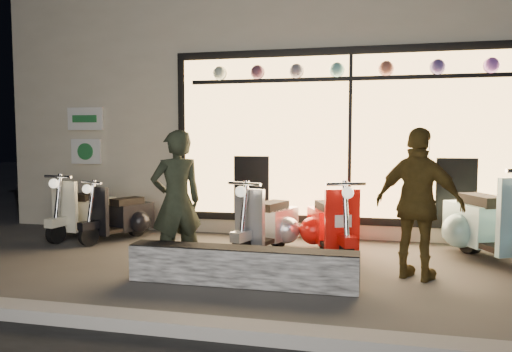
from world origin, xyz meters
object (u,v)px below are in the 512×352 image
(scooter_red, at_px, (330,225))
(woman, at_px, (419,204))
(graffiti_barrier, at_px, (242,266))
(man, at_px, (177,201))
(scooter_silver, at_px, (270,223))

(scooter_red, height_order, woman, woman)
(graffiti_barrier, xyz_separation_m, woman, (1.81, 0.65, 0.63))
(graffiti_barrier, distance_m, man, 1.11)
(graffiti_barrier, xyz_separation_m, scooter_silver, (-0.03, 1.63, 0.18))
(scooter_silver, relative_size, man, 0.80)
(scooter_red, distance_m, man, 2.14)
(scooter_silver, height_order, man, man)
(man, distance_m, woman, 2.69)
(scooter_silver, bearing_deg, scooter_red, 20.35)
(scooter_silver, xyz_separation_m, scooter_red, (0.82, 0.01, 0.01))
(scooter_silver, distance_m, woman, 2.14)
(scooter_red, bearing_deg, man, -162.81)
(graffiti_barrier, bearing_deg, scooter_silver, 91.22)
(scooter_silver, xyz_separation_m, woman, (1.85, -0.98, 0.45))
(scooter_silver, height_order, woman, woman)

